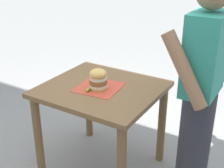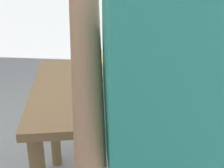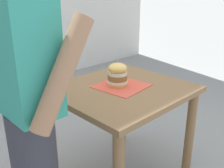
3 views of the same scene
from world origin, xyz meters
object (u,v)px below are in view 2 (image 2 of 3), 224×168
at_px(pickle_spear, 88,80).
at_px(sandwich, 102,71).
at_px(patio_table, 110,109).
at_px(diner_across_table, 164,153).

bearing_deg(pickle_spear, sandwich, 150.06).
xyz_separation_m(patio_table, sandwich, (0.04, -0.00, 0.24)).
bearing_deg(patio_table, pickle_spear, -20.57).
relative_size(sandwich, pickle_spear, 2.69).
relative_size(patio_table, pickle_spear, 12.15).
bearing_deg(diner_across_table, sandwich, -79.65).
xyz_separation_m(patio_table, diner_across_table, (-0.10, 0.77, 0.24)).
bearing_deg(sandwich, pickle_spear, -29.94).
bearing_deg(sandwich, diner_across_table, 100.35).
height_order(pickle_spear, diner_across_table, diner_across_table).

